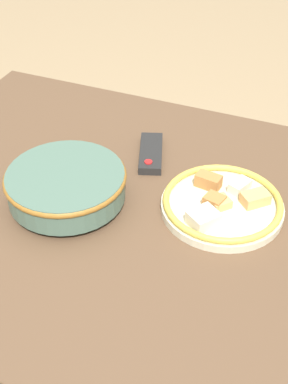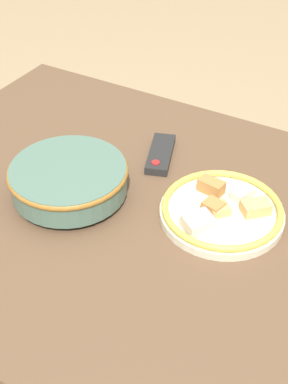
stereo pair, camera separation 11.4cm
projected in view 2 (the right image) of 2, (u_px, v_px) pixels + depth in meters
ground_plane at (129, 381)px, 1.62m from camera, size 8.00×8.00×0.00m
dining_table at (125, 232)px, 1.23m from camera, size 1.18×0.93×0.71m
noodle_bowl at (69, 179)px, 1.17m from camera, size 0.26×0.26×0.08m
food_plate at (222, 211)px, 1.13m from camera, size 0.26×0.26×0.05m
tv_remote at (161, 154)px, 1.30m from camera, size 0.10×0.16×0.02m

